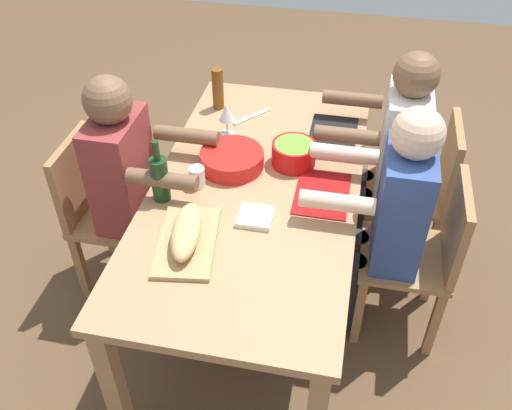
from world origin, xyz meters
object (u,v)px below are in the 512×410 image
serving_bowl_greens (232,159)px  napkin_stack (256,217)px  wine_glass (227,114)px  chair_far_center (102,207)px  diner_far_center (131,177)px  beer_bottle (218,89)px  chair_near_right (423,186)px  cup_far_center (197,177)px  dining_table (256,201)px  diner_near_center (391,211)px  wine_bottle (160,178)px  bread_loaf (186,231)px  chair_near_center (425,252)px  diner_near_right (393,147)px  cutting_board (187,242)px  serving_bowl_salad (294,153)px

serving_bowl_greens → napkin_stack: 0.38m
serving_bowl_greens → wine_glass: bearing=18.3°
chair_far_center → diner_far_center: 0.28m
chair_far_center → wine_glass: size_ratio=5.12×
beer_bottle → chair_near_right: bearing=-96.8°
cup_far_center → serving_bowl_greens: bearing=-34.5°
dining_table → chair_far_center: size_ratio=2.09×
diner_near_center → serving_bowl_greens: size_ratio=4.13×
chair_near_right → serving_bowl_greens: chair_near_right is taller
wine_bottle → bread_loaf: bearing=-142.8°
chair_near_center → diner_near_right: size_ratio=0.71×
wine_glass → cutting_board: bearing=-177.5°
chair_near_center → cup_far_center: (-0.05, 1.02, 0.30)m
dining_table → diner_near_center: bearing=-90.0°
dining_table → serving_bowl_greens: 0.22m
diner_near_center → wine_bottle: bearing=99.6°
diner_far_center → bread_loaf: 0.58m
diner_near_center → serving_bowl_greens: (0.12, 0.73, 0.09)m
dining_table → cup_far_center: 0.29m
dining_table → chair_near_right: bearing=-57.7°
wine_bottle → cup_far_center: (0.11, -0.12, -0.06)m
chair_near_right → cutting_board: (-0.90, 0.96, 0.27)m
diner_far_center → cup_far_center: 0.35m
bread_loaf → beer_bottle: (1.03, 0.14, 0.04)m
chair_near_center → bread_loaf: 1.09m
chair_far_center → cutting_board: bearing=-125.0°
dining_table → bread_loaf: 0.48m
chair_far_center → napkin_stack: chair_far_center is taller
diner_far_center → wine_bottle: diner_far_center is taller
wine_bottle → wine_glass: bearing=-15.7°
chair_far_center → bread_loaf: (-0.41, -0.59, 0.32)m
cup_far_center → diner_near_center: bearing=-86.5°
cutting_board → bread_loaf: 0.06m
diner_near_center → serving_bowl_salad: 0.51m
bread_loaf → diner_near_center: bearing=-62.2°
diner_near_right → wine_glass: 0.84m
chair_near_center → chair_near_right: (0.49, 0.00, 0.00)m
bread_loaf → wine_bottle: (0.25, 0.19, 0.04)m
bread_loaf → cup_far_center: bread_loaf is taller
chair_far_center → chair_near_center: bearing=-90.0°
cup_far_center → serving_bowl_salad: bearing=-57.2°
serving_bowl_greens → bread_loaf: 0.53m
chair_far_center → diner_far_center: bearing=-90.0°
chair_near_center → wine_glass: wine_glass is taller
beer_bottle → diner_near_right: bearing=-98.1°
wine_glass → serving_bowl_greens: bearing=-161.7°
serving_bowl_salad → cutting_board: bearing=152.0°
diner_near_center → bread_loaf: size_ratio=3.75×
diner_near_center → bread_loaf: 0.89m
dining_table → diner_near_center: 0.59m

